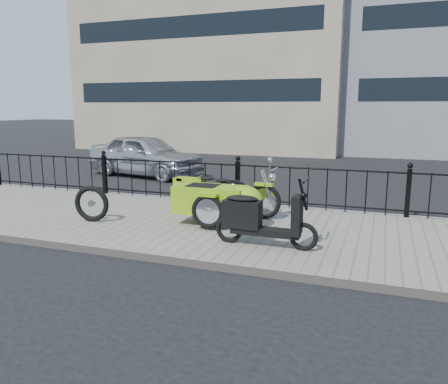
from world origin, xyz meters
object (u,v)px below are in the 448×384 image
(sedan_car, at_px, (145,155))
(motorcycle_sidecar, at_px, (222,198))
(spare_tire, at_px, (92,204))
(scooter, at_px, (258,219))

(sedan_car, bearing_deg, motorcycle_sidecar, -126.94)
(sedan_car, bearing_deg, spare_tire, -147.46)
(spare_tire, height_order, sedan_car, sedan_car)
(motorcycle_sidecar, distance_m, sedan_car, 7.00)
(motorcycle_sidecar, distance_m, scooter, 1.43)
(scooter, bearing_deg, spare_tire, 174.29)
(scooter, xyz_separation_m, sedan_car, (-5.64, 6.27, 0.14))
(scooter, height_order, sedan_car, sedan_car)
(motorcycle_sidecar, relative_size, sedan_car, 0.56)
(spare_tire, relative_size, sedan_car, 0.17)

